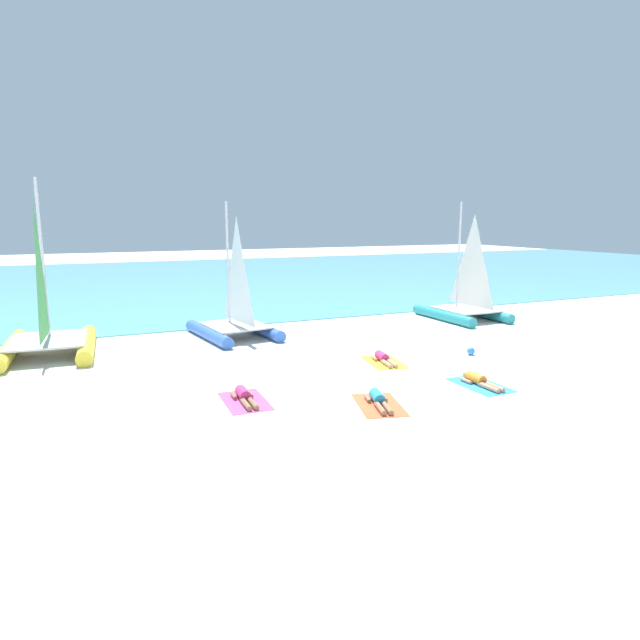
{
  "coord_description": "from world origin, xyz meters",
  "views": [
    {
      "loc": [
        -7.7,
        -12.54,
        4.76
      ],
      "look_at": [
        0.0,
        4.81,
        1.2
      ],
      "focal_mm": 30.46,
      "sensor_mm": 36.0,
      "label": 1
    }
  ],
  "objects_px": {
    "sailboat_blue": "(235,318)",
    "sunbather_leftmost": "(244,396)",
    "towel_leftmost": "(245,401)",
    "sunbather_rightmost": "(479,380)",
    "sailboat_teal": "(464,302)",
    "towel_center_left": "(379,405)",
    "towel_center_right": "(384,362)",
    "beach_ball": "(471,351)",
    "sunbather_center_left": "(378,399)",
    "sunbather_center_right": "(383,358)",
    "sailboat_yellow": "(47,330)",
    "towel_rightmost": "(480,385)"
  },
  "relations": [
    {
      "from": "towel_leftmost",
      "to": "sunbather_rightmost",
      "type": "xyz_separation_m",
      "value": [
        6.63,
        -1.35,
        0.13
      ]
    },
    {
      "from": "sailboat_yellow",
      "to": "sunbather_leftmost",
      "type": "distance_m",
      "value": 9.01
    },
    {
      "from": "towel_center_left",
      "to": "towel_leftmost",
      "type": "bearing_deg",
      "value": 151.34
    },
    {
      "from": "sunbather_center_left",
      "to": "sunbather_center_right",
      "type": "distance_m",
      "value": 4.28
    },
    {
      "from": "sailboat_blue",
      "to": "sunbather_rightmost",
      "type": "distance_m",
      "value": 10.37
    },
    {
      "from": "towel_leftmost",
      "to": "beach_ball",
      "type": "bearing_deg",
      "value": 10.12
    },
    {
      "from": "sailboat_yellow",
      "to": "sunbather_center_right",
      "type": "xyz_separation_m",
      "value": [
        10.34,
        -5.57,
        -0.79
      ]
    },
    {
      "from": "sailboat_blue",
      "to": "towel_center_left",
      "type": "distance_m",
      "value": 9.64
    },
    {
      "from": "sunbather_center_left",
      "to": "sunbather_rightmost",
      "type": "xyz_separation_m",
      "value": [
        3.51,
        0.28,
        0.0
      ]
    },
    {
      "from": "towel_leftmost",
      "to": "sunbather_center_right",
      "type": "distance_m",
      "value": 5.75
    },
    {
      "from": "sailboat_teal",
      "to": "sunbather_center_left",
      "type": "distance_m",
      "value": 13.24
    },
    {
      "from": "sailboat_teal",
      "to": "sailboat_yellow",
      "type": "xyz_separation_m",
      "value": [
        -17.86,
        0.31,
        0.09
      ]
    },
    {
      "from": "sailboat_teal",
      "to": "towel_rightmost",
      "type": "xyz_separation_m",
      "value": [
        -6.29,
        -8.66,
        -0.82
      ]
    },
    {
      "from": "beach_ball",
      "to": "sunbather_center_right",
      "type": "bearing_deg",
      "value": 172.49
    },
    {
      "from": "sailboat_blue",
      "to": "sunbather_center_left",
      "type": "distance_m",
      "value": 9.57
    },
    {
      "from": "sailboat_yellow",
      "to": "towel_leftmost",
      "type": "bearing_deg",
      "value": -53.76
    },
    {
      "from": "sailboat_blue",
      "to": "sunbather_leftmost",
      "type": "height_order",
      "value": "sailboat_blue"
    },
    {
      "from": "sailboat_blue",
      "to": "sunbather_leftmost",
      "type": "xyz_separation_m",
      "value": [
        -1.85,
        -7.77,
        -0.68
      ]
    },
    {
      "from": "sunbather_center_left",
      "to": "sailboat_teal",
      "type": "bearing_deg",
      "value": 57.68
    },
    {
      "from": "sailboat_teal",
      "to": "sailboat_yellow",
      "type": "height_order",
      "value": "sailboat_yellow"
    },
    {
      "from": "sunbather_leftmost",
      "to": "sunbather_center_right",
      "type": "xyz_separation_m",
      "value": [
        5.39,
        1.93,
        0.0
      ]
    },
    {
      "from": "towel_rightmost",
      "to": "towel_leftmost",
      "type": "bearing_deg",
      "value": 167.98
    },
    {
      "from": "sunbather_center_right",
      "to": "beach_ball",
      "type": "height_order",
      "value": "sunbather_center_right"
    },
    {
      "from": "sailboat_blue",
      "to": "beach_ball",
      "type": "bearing_deg",
      "value": -50.3
    },
    {
      "from": "sailboat_yellow",
      "to": "towel_center_right",
      "type": "xyz_separation_m",
      "value": [
        10.33,
        -5.63,
        -0.91
      ]
    },
    {
      "from": "sailboat_teal",
      "to": "sunbather_rightmost",
      "type": "distance_m",
      "value": 10.67
    },
    {
      "from": "towel_center_right",
      "to": "sunbather_rightmost",
      "type": "distance_m",
      "value": 3.5
    },
    {
      "from": "towel_center_left",
      "to": "sunbather_rightmost",
      "type": "relative_size",
      "value": 1.22
    },
    {
      "from": "sailboat_blue",
      "to": "sunbather_center_right",
      "type": "distance_m",
      "value": 6.86
    },
    {
      "from": "towel_leftmost",
      "to": "towel_center_right",
      "type": "height_order",
      "value": "same"
    },
    {
      "from": "sunbather_leftmost",
      "to": "beach_ball",
      "type": "relative_size",
      "value": 5.57
    },
    {
      "from": "towel_rightmost",
      "to": "beach_ball",
      "type": "relative_size",
      "value": 6.77
    },
    {
      "from": "sailboat_yellow",
      "to": "sunbather_leftmost",
      "type": "xyz_separation_m",
      "value": [
        4.95,
        -7.49,
        -0.79
      ]
    },
    {
      "from": "towel_leftmost",
      "to": "towel_center_left",
      "type": "xyz_separation_m",
      "value": [
        3.1,
        -1.69,
        0.0
      ]
    },
    {
      "from": "sailboat_yellow",
      "to": "sunbather_leftmost",
      "type": "height_order",
      "value": "sailboat_yellow"
    },
    {
      "from": "towel_leftmost",
      "to": "towel_center_right",
      "type": "bearing_deg",
      "value": 19.69
    },
    {
      "from": "sailboat_blue",
      "to": "towel_center_left",
      "type": "relative_size",
      "value": 2.86
    },
    {
      "from": "sailboat_blue",
      "to": "sunbather_leftmost",
      "type": "relative_size",
      "value": 3.47
    },
    {
      "from": "sailboat_yellow",
      "to": "sunbather_leftmost",
      "type": "bearing_deg",
      "value": -53.51
    },
    {
      "from": "sunbather_leftmost",
      "to": "sunbather_center_right",
      "type": "distance_m",
      "value": 5.73
    },
    {
      "from": "sailboat_blue",
      "to": "towel_center_left",
      "type": "bearing_deg",
      "value": -90.4
    },
    {
      "from": "sailboat_teal",
      "to": "sailboat_blue",
      "type": "distance_m",
      "value": 11.07
    },
    {
      "from": "towel_leftmost",
      "to": "towel_center_right",
      "type": "distance_m",
      "value": 5.72
    },
    {
      "from": "sailboat_yellow",
      "to": "sunbather_center_left",
      "type": "height_order",
      "value": "sailboat_yellow"
    },
    {
      "from": "towel_leftmost",
      "to": "towel_center_left",
      "type": "relative_size",
      "value": 1.0
    },
    {
      "from": "towel_center_right",
      "to": "towel_rightmost",
      "type": "height_order",
      "value": "same"
    },
    {
      "from": "sunbather_leftmost",
      "to": "sunbather_rightmost",
      "type": "relative_size",
      "value": 1.0
    },
    {
      "from": "sailboat_teal",
      "to": "towel_center_right",
      "type": "distance_m",
      "value": 9.26
    },
    {
      "from": "sunbather_rightmost",
      "to": "sunbather_center_right",
      "type": "bearing_deg",
      "value": 109.3
    },
    {
      "from": "towel_leftmost",
      "to": "beach_ball",
      "type": "distance_m",
      "value": 8.85
    }
  ]
}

